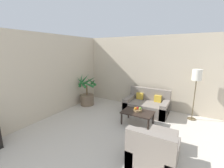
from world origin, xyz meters
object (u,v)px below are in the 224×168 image
Objects in this scene: floor_lamp at (197,78)px; sofa_loveseat at (147,105)px; orange_fruit at (135,108)px; fruit_bowl at (138,110)px; armchair at (153,153)px; apple_red at (138,108)px; potted_palm at (87,95)px; coffee_table at (138,113)px; ottoman at (163,138)px; apple_green at (140,108)px.

sofa_loveseat is at bearing -172.36° from floor_lamp.
sofa_loveseat is 1.01m from orange_fruit.
armchair is at bearing -59.92° from fruit_bowl.
sofa_loveseat is 21.58× the size of apple_red.
orange_fruit is at bearing -13.21° from potted_palm.
potted_palm reaches higher than sofa_loveseat.
orange_fruit is (-0.04, -0.08, 0.01)m from apple_red.
floor_lamp is 1.88× the size of armchair.
armchair is at bearing -59.59° from coffee_table.
orange_fruit reaches higher than ottoman.
apple_red is at bearing 176.71° from apple_green.
floor_lamp is 2.89m from armchair.
apple_green is at bearing 13.39° from fruit_bowl.
fruit_bowl is at bearing -11.49° from potted_palm.
apple_red is 0.09m from apple_green.
apple_green is 0.09× the size of armchair.
armchair reaches higher than apple_green.
floor_lamp is 2.68× the size of ottoman.
fruit_bowl is 3.09× the size of orange_fruit.
coffee_table is at bearing -88.65° from sofa_loveseat.
floor_lamp is (3.77, 0.64, 0.94)m from potted_palm.
armchair is at bearing -57.45° from orange_fruit.
floor_lamp is 2.28m from ottoman.
potted_palm is 3.48m from ottoman.
ottoman is (0.84, -0.79, -0.30)m from apple_green.
potted_palm is at bearing 159.05° from ottoman.
coffee_table is (2.35, -0.54, -0.07)m from potted_palm.
orange_fruit is (-1.49, -1.18, -0.87)m from floor_lamp.
apple_green is at bearing 58.36° from coffee_table.
floor_lamp reaches higher than apple_red.
apple_green reaches higher than fruit_bowl.
orange_fruit reaches higher than fruit_bowl.
floor_lamp is 2.02m from apple_red.
floor_lamp is 1.79× the size of coffee_table.
potted_palm is at bearing 148.31° from armchair.
floor_lamp is 1.95m from apple_green.
orange_fruit is at bearing -93.01° from sofa_loveseat.
ottoman is (0.96, -0.71, -0.30)m from orange_fruit.
floor_lamp reaches higher than sofa_loveseat.
floor_lamp reaches higher than orange_fruit.
apple_red is 0.09m from orange_fruit.
ottoman is at bearing 86.68° from armchair.
apple_red reaches higher than ottoman.
potted_palm is 1.40× the size of coffee_table.
armchair reaches higher than apple_red.
ottoman is at bearing -38.46° from coffee_table.
coffee_table is at bearing 141.54° from ottoman.
fruit_bowl is at bearing 51.33° from orange_fruit.
floor_lamp reaches higher than apple_green.
armchair is (0.84, -1.44, -0.07)m from coffee_table.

